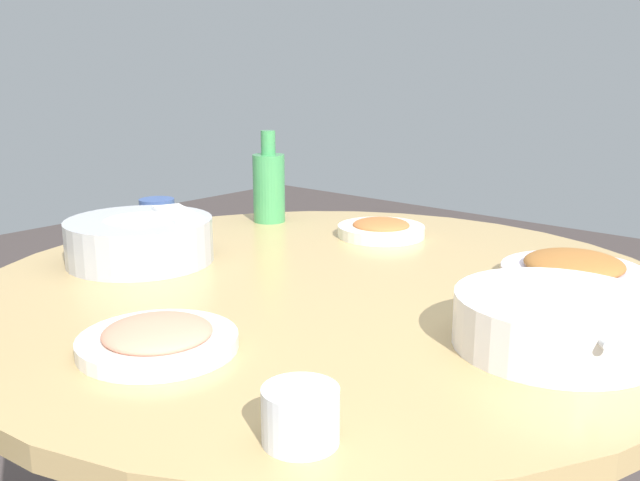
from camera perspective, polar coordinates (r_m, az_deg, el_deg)
The scene contains 9 objects.
round_dining_table at distance 1.28m, azimuth 0.70°, elevation -8.52°, with size 1.24×1.24×0.77m.
rice_bowl at distance 1.40m, azimuth -14.21°, elevation 0.09°, with size 0.28×0.28×0.09m.
soup_bowl at distance 1.00m, azimuth 18.31°, elevation -6.30°, with size 0.27×0.27×0.07m.
dish_tofu_braise at distance 1.57m, azimuth 4.91°, elevation 0.93°, with size 0.19×0.19×0.04m.
dish_shrimp at distance 0.98m, azimuth -12.86°, elevation -7.66°, with size 0.21×0.21×0.04m.
dish_stirfry at distance 1.32m, azimuth 19.63°, elevation -2.23°, with size 0.25×0.25×0.05m.
green_bottle at distance 1.70m, azimuth -4.11°, elevation 4.43°, with size 0.08×0.08×0.22m.
tea_cup_near at distance 1.65m, azimuth -12.89°, elevation 2.02°, with size 0.08×0.08×0.07m, color #354E8A.
tea_cup_far at distance 0.73m, azimuth -1.57°, elevation -13.82°, with size 0.08×0.08×0.06m, color white.
Camera 1 is at (0.90, 0.76, 1.15)m, focal length 39.97 mm.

